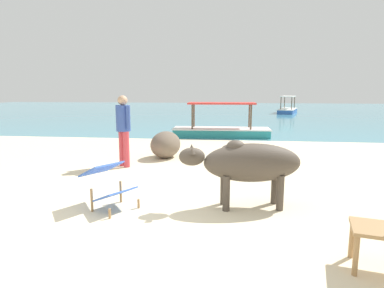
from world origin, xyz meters
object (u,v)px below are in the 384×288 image
boat_teal (221,129)px  boat_blue (288,109)px  cow (249,163)px  person_standing (123,125)px  deck_chair_near (108,183)px

boat_teal → boat_blue: 14.24m
cow → person_standing: person_standing is taller
person_standing → boat_blue: person_standing is taller
cow → deck_chair_near: 2.10m
person_standing → cow: bearing=-90.9°
boat_blue → person_standing: bearing=176.0°
person_standing → boat_teal: (2.03, 5.35, -0.70)m
boat_teal → boat_blue: size_ratio=0.96×
boat_teal → person_standing: bearing=67.3°
cow → deck_chair_near: size_ratio=1.97×
cow → boat_blue: 21.51m
cow → person_standing: 3.56m
deck_chair_near → boat_blue: bearing=106.7°
deck_chair_near → boat_teal: size_ratio=0.25×
cow → boat_blue: (4.00, 21.13, -0.42)m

